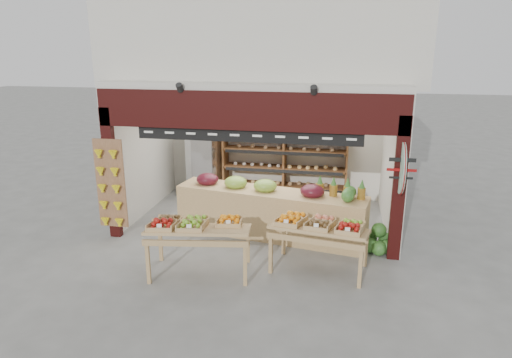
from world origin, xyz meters
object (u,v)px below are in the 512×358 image
(back_shelving, at_px, (285,154))
(mid_counter, at_px, (269,212))
(refrigerator, at_px, (206,160))
(display_table_right, at_px, (320,226))
(display_table_left, at_px, (193,226))
(cardboard_stack, at_px, (210,206))
(watermelon_pile, at_px, (376,241))

(back_shelving, relative_size, mid_counter, 0.79)
(refrigerator, xyz_separation_m, display_table_right, (3.09, -3.54, -0.14))
(display_table_left, bearing_deg, cardboard_stack, 100.47)
(back_shelving, distance_m, cardboard_stack, 2.38)
(display_table_right, bearing_deg, watermelon_pile, 43.76)
(refrigerator, bearing_deg, mid_counter, -29.79)
(back_shelving, xyz_separation_m, display_table_right, (1.10, -3.70, -0.36))
(display_table_left, xyz_separation_m, display_table_right, (2.11, 0.48, -0.03))
(back_shelving, height_order, cardboard_stack, back_shelving)
(refrigerator, height_order, cardboard_stack, refrigerator)
(refrigerator, bearing_deg, cardboard_stack, -52.31)
(watermelon_pile, bearing_deg, refrigerator, 148.26)
(refrigerator, bearing_deg, display_table_left, -57.73)
(back_shelving, relative_size, watermelon_pile, 4.45)
(refrigerator, relative_size, cardboard_stack, 1.89)
(cardboard_stack, bearing_deg, back_shelving, 47.63)
(display_table_right, bearing_deg, cardboard_stack, 141.27)
(back_shelving, bearing_deg, cardboard_stack, -132.37)
(back_shelving, height_order, display_table_right, back_shelving)
(refrigerator, bearing_deg, display_table_right, -30.35)
(back_shelving, xyz_separation_m, refrigerator, (-1.99, -0.15, -0.22))
(back_shelving, relative_size, display_table_left, 1.70)
(refrigerator, relative_size, mid_counter, 0.48)
(cardboard_stack, xyz_separation_m, mid_counter, (1.49, -0.78, 0.26))
(cardboard_stack, relative_size, mid_counter, 0.26)
(back_shelving, bearing_deg, watermelon_pile, -51.74)
(back_shelving, xyz_separation_m, display_table_left, (-1.01, -4.17, -0.34))
(cardboard_stack, bearing_deg, mid_counter, -27.59)
(watermelon_pile, bearing_deg, cardboard_stack, 163.38)
(display_table_left, bearing_deg, mid_counter, 59.90)
(display_table_left, height_order, watermelon_pile, display_table_left)
(display_table_left, bearing_deg, display_table_right, 12.73)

